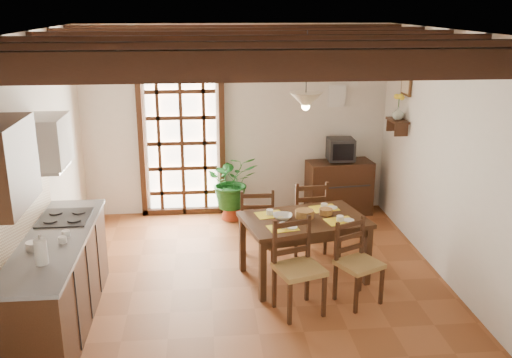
{
  "coord_description": "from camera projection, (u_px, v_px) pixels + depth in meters",
  "views": [
    {
      "loc": [
        -0.49,
        -5.78,
        3.07
      ],
      "look_at": [
        0.1,
        0.4,
        1.15
      ],
      "focal_mm": 40.0,
      "sensor_mm": 36.0,
      "label": 1
    }
  ],
  "objects": [
    {
      "name": "ground_plane",
      "position": [
        251.0,
        287.0,
        6.45
      ],
      "size": [
        5.0,
        5.0,
        0.0
      ],
      "primitive_type": "plane",
      "color": "brown"
    },
    {
      "name": "room_shell",
      "position": [
        250.0,
        129.0,
        5.91
      ],
      "size": [
        4.52,
        5.02,
        2.81
      ],
      "color": "silver",
      "rests_on": "ground_plane"
    },
    {
      "name": "ceiling_beams",
      "position": [
        250.0,
        43.0,
        5.66
      ],
      "size": [
        4.5,
        4.34,
        0.2
      ],
      "color": "black",
      "rests_on": "room_shell"
    },
    {
      "name": "french_door",
      "position": [
        182.0,
        138.0,
        8.36
      ],
      "size": [
        1.26,
        0.11,
        2.32
      ],
      "color": "white",
      "rests_on": "ground_plane"
    },
    {
      "name": "kitchen_counter",
      "position": [
        57.0,
        281.0,
        5.56
      ],
      "size": [
        0.64,
        2.25,
        1.38
      ],
      "color": "#351D10",
      "rests_on": "ground_plane"
    },
    {
      "name": "upper_cabinet",
      "position": [
        1.0,
        165.0,
        4.48
      ],
      "size": [
        0.35,
        0.8,
        0.7
      ],
      "primitive_type": "cube",
      "color": "#351D10",
      "rests_on": "room_shell"
    },
    {
      "name": "range_hood",
      "position": [
        47.0,
        143.0,
        5.71
      ],
      "size": [
        0.38,
        0.6,
        0.54
      ],
      "color": "white",
      "rests_on": "room_shell"
    },
    {
      "name": "counter_items",
      "position": [
        54.0,
        231.0,
        5.51
      ],
      "size": [
        0.5,
        1.43,
        0.25
      ],
      "color": "black",
      "rests_on": "kitchen_counter"
    },
    {
      "name": "dining_table",
      "position": [
        304.0,
        226.0,
        6.49
      ],
      "size": [
        1.52,
        1.15,
        0.74
      ],
      "rotation": [
        0.0,
        0.0,
        0.21
      ],
      "color": "#382112",
      "rests_on": "ground_plane"
    },
    {
      "name": "chair_near_left",
      "position": [
        298.0,
        284.0,
        5.85
      ],
      "size": [
        0.56,
        0.55,
        0.98
      ],
      "rotation": [
        0.0,
        0.0,
        0.31
      ],
      "color": "#A38045",
      "rests_on": "ground_plane"
    },
    {
      "name": "chair_near_right",
      "position": [
        358.0,
        277.0,
        6.06
      ],
      "size": [
        0.54,
        0.54,
        0.89
      ],
      "rotation": [
        0.0,
        0.0,
        0.47
      ],
      "color": "#A38045",
      "rests_on": "ground_plane"
    },
    {
      "name": "chair_far_left",
      "position": [
        257.0,
        235.0,
        7.12
      ],
      "size": [
        0.45,
        0.43,
        0.93
      ],
      "rotation": [
        0.0,
        0.0,
        3.1
      ],
      "color": "#A38045",
      "rests_on": "ground_plane"
    },
    {
      "name": "chair_far_right",
      "position": [
        307.0,
        228.0,
        7.32
      ],
      "size": [
        0.48,
        0.46,
        0.96
      ],
      "rotation": [
        0.0,
        0.0,
        3.23
      ],
      "color": "#A38045",
      "rests_on": "ground_plane"
    },
    {
      "name": "table_setting",
      "position": [
        304.0,
        217.0,
        6.45
      ],
      "size": [
        0.99,
        0.66,
        0.09
      ],
      "rotation": [
        0.0,
        0.0,
        0.21
      ],
      "color": "yellow",
      "rests_on": "dining_table"
    },
    {
      "name": "table_bowl",
      "position": [
        283.0,
        217.0,
        6.42
      ],
      "size": [
        0.26,
        0.26,
        0.05
      ],
      "primitive_type": "imported",
      "rotation": [
        0.0,
        0.0,
        -0.2
      ],
      "color": "white",
      "rests_on": "dining_table"
    },
    {
      "name": "sideboard",
      "position": [
        339.0,
        188.0,
        8.58
      ],
      "size": [
        1.0,
        0.53,
        0.82
      ],
      "primitive_type": "cube",
      "rotation": [
        0.0,
        0.0,
        0.11
      ],
      "color": "#351D10",
      "rests_on": "ground_plane"
    },
    {
      "name": "crt_tv",
      "position": [
        341.0,
        149.0,
        8.4
      ],
      "size": [
        0.38,
        0.36,
        0.32
      ],
      "rotation": [
        0.0,
        0.0,
        -0.01
      ],
      "color": "black",
      "rests_on": "sideboard"
    },
    {
      "name": "fuse_box",
      "position": [
        337.0,
        96.0,
        8.43
      ],
      "size": [
        0.25,
        0.03,
        0.32
      ],
      "primitive_type": "cube",
      "color": "white",
      "rests_on": "room_shell"
    },
    {
      "name": "plant_pot",
      "position": [
        233.0,
        212.0,
        8.45
      ],
      "size": [
        0.33,
        0.33,
        0.2
      ],
      "primitive_type": "cone",
      "color": "maroon",
      "rests_on": "ground_plane"
    },
    {
      "name": "potted_plant",
      "position": [
        232.0,
        182.0,
        8.31
      ],
      "size": [
        2.07,
        1.84,
        2.11
      ],
      "primitive_type": "imported",
      "rotation": [
        0.0,
        0.0,
        0.12
      ],
      "color": "#144C19",
      "rests_on": "ground_plane"
    },
    {
      "name": "wall_shelf",
      "position": [
        397.0,
        123.0,
        7.72
      ],
      "size": [
        0.2,
        0.42,
        0.2
      ],
      "color": "#351D10",
      "rests_on": "room_shell"
    },
    {
      "name": "shelf_vase",
      "position": [
        398.0,
        113.0,
        7.68
      ],
      "size": [
        0.15,
        0.15,
        0.15
      ],
      "primitive_type": "imported",
      "color": "#B2BFB2",
      "rests_on": "wall_shelf"
    },
    {
      "name": "shelf_flowers",
      "position": [
        399.0,
        98.0,
        7.62
      ],
      "size": [
        0.14,
        0.14,
        0.36
      ],
      "color": "yellow",
      "rests_on": "shelf_vase"
    },
    {
      "name": "framed_picture",
      "position": [
        406.0,
        83.0,
        7.57
      ],
      "size": [
        0.03,
        0.32,
        0.32
      ],
      "color": "brown",
      "rests_on": "room_shell"
    },
    {
      "name": "pendant_lamp",
      "position": [
        306.0,
        99.0,
        6.16
      ],
      "size": [
        0.36,
        0.36,
        0.84
      ],
      "color": "black",
      "rests_on": "room_shell"
    }
  ]
}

